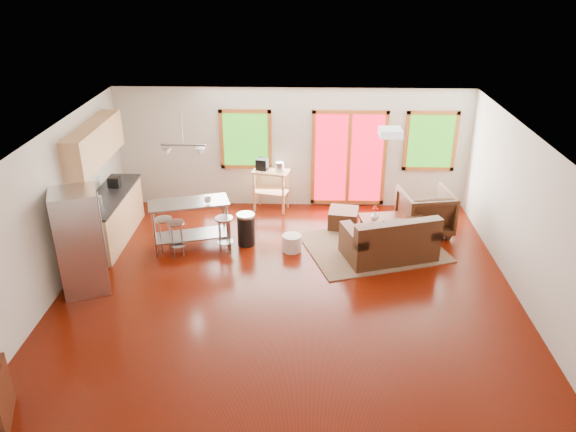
{
  "coord_description": "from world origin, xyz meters",
  "views": [
    {
      "loc": [
        0.26,
        -7.96,
        5.07
      ],
      "look_at": [
        0.0,
        0.3,
        1.2
      ],
      "focal_mm": 35.0,
      "sensor_mm": 36.0,
      "label": 1
    }
  ],
  "objects_px": {
    "loveseat": "(390,241)",
    "island": "(190,216)",
    "armchair": "(425,210)",
    "kitchen_cart": "(270,176)",
    "coffee_table": "(385,220)",
    "ottoman": "(343,218)",
    "refrigerator": "(81,242)",
    "rug": "(373,247)"
  },
  "relations": [
    {
      "from": "refrigerator",
      "to": "kitchen_cart",
      "type": "relative_size",
      "value": 1.53
    },
    {
      "from": "rug",
      "to": "armchair",
      "type": "bearing_deg",
      "value": 33.53
    },
    {
      "from": "coffee_table",
      "to": "rug",
      "type": "bearing_deg",
      "value": -116.79
    },
    {
      "from": "loveseat",
      "to": "island",
      "type": "relative_size",
      "value": 1.15
    },
    {
      "from": "rug",
      "to": "island",
      "type": "bearing_deg",
      "value": -178.91
    },
    {
      "from": "ottoman",
      "to": "loveseat",
      "type": "bearing_deg",
      "value": -58.71
    },
    {
      "from": "rug",
      "to": "island",
      "type": "distance_m",
      "value": 3.51
    },
    {
      "from": "loveseat",
      "to": "kitchen_cart",
      "type": "bearing_deg",
      "value": 120.38
    },
    {
      "from": "ottoman",
      "to": "armchair",
      "type": "bearing_deg",
      "value": -6.05
    },
    {
      "from": "coffee_table",
      "to": "refrigerator",
      "type": "xyz_separation_m",
      "value": [
        -5.17,
        -2.11,
        0.55
      ]
    },
    {
      "from": "ottoman",
      "to": "refrigerator",
      "type": "xyz_separation_m",
      "value": [
        -4.38,
        -2.47,
        0.69
      ]
    },
    {
      "from": "rug",
      "to": "coffee_table",
      "type": "xyz_separation_m",
      "value": [
        0.26,
        0.52,
        0.32
      ]
    },
    {
      "from": "kitchen_cart",
      "to": "rug",
      "type": "bearing_deg",
      "value": -39.69
    },
    {
      "from": "rug",
      "to": "coffee_table",
      "type": "distance_m",
      "value": 0.67
    },
    {
      "from": "loveseat",
      "to": "kitchen_cart",
      "type": "distance_m",
      "value": 3.15
    },
    {
      "from": "rug",
      "to": "refrigerator",
      "type": "distance_m",
      "value": 5.23
    },
    {
      "from": "kitchen_cart",
      "to": "island",
      "type": "bearing_deg",
      "value": -128.07
    },
    {
      "from": "armchair",
      "to": "kitchen_cart",
      "type": "height_order",
      "value": "kitchen_cart"
    },
    {
      "from": "loveseat",
      "to": "kitchen_cart",
      "type": "height_order",
      "value": "kitchen_cart"
    },
    {
      "from": "rug",
      "to": "refrigerator",
      "type": "relative_size",
      "value": 1.4
    },
    {
      "from": "ottoman",
      "to": "coffee_table",
      "type": "bearing_deg",
      "value": -24.21
    },
    {
      "from": "rug",
      "to": "island",
      "type": "relative_size",
      "value": 1.57
    },
    {
      "from": "island",
      "to": "kitchen_cart",
      "type": "height_order",
      "value": "kitchen_cart"
    },
    {
      "from": "ottoman",
      "to": "refrigerator",
      "type": "bearing_deg",
      "value": -150.61
    },
    {
      "from": "coffee_table",
      "to": "ottoman",
      "type": "distance_m",
      "value": 0.88
    },
    {
      "from": "loveseat",
      "to": "refrigerator",
      "type": "distance_m",
      "value": 5.31
    },
    {
      "from": "loveseat",
      "to": "island",
      "type": "xyz_separation_m",
      "value": [
        -3.7,
        0.32,
        0.3
      ]
    },
    {
      "from": "coffee_table",
      "to": "island",
      "type": "height_order",
      "value": "island"
    },
    {
      "from": "armchair",
      "to": "kitchen_cart",
      "type": "distance_m",
      "value": 3.3
    },
    {
      "from": "loveseat",
      "to": "ottoman",
      "type": "bearing_deg",
      "value": 103.97
    },
    {
      "from": "refrigerator",
      "to": "island",
      "type": "xyz_separation_m",
      "value": [
        1.45,
        1.52,
        -0.24
      ]
    },
    {
      "from": "rug",
      "to": "loveseat",
      "type": "relative_size",
      "value": 1.37
    },
    {
      "from": "coffee_table",
      "to": "kitchen_cart",
      "type": "height_order",
      "value": "kitchen_cart"
    },
    {
      "from": "rug",
      "to": "kitchen_cart",
      "type": "xyz_separation_m",
      "value": [
        -2.06,
        1.71,
        0.77
      ]
    },
    {
      "from": "ottoman",
      "to": "rug",
      "type": "bearing_deg",
      "value": -59.01
    },
    {
      "from": "coffee_table",
      "to": "kitchen_cart",
      "type": "bearing_deg",
      "value": 152.89
    },
    {
      "from": "armchair",
      "to": "island",
      "type": "distance_m",
      "value": 4.59
    },
    {
      "from": "loveseat",
      "to": "armchair",
      "type": "relative_size",
      "value": 1.84
    },
    {
      "from": "island",
      "to": "ottoman",
      "type": "bearing_deg",
      "value": 17.83
    },
    {
      "from": "rug",
      "to": "loveseat",
      "type": "distance_m",
      "value": 0.56
    },
    {
      "from": "refrigerator",
      "to": "island",
      "type": "bearing_deg",
      "value": 25.18
    },
    {
      "from": "island",
      "to": "refrigerator",
      "type": "bearing_deg",
      "value": -133.53
    }
  ]
}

